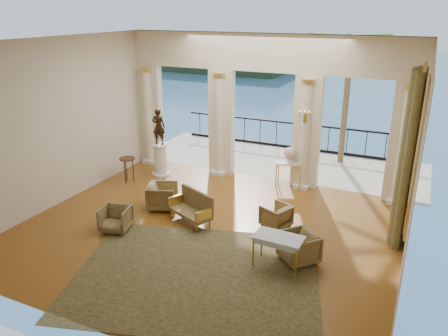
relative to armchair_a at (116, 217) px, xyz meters
The scene contains 23 objects.
floor 2.26m from the armchair_a, 24.79° to the left, with size 9.00×9.00×0.00m, color #55310B.
room_walls 3.25m from the armchair_a, ahead, with size 9.00×9.00×9.00m.
arcade 5.63m from the armchair_a, 66.92° to the left, with size 9.00×0.56×4.50m.
terrace 7.05m from the armchair_a, 73.25° to the left, with size 10.00×3.60×0.10m, color #A8A18E.
balustrade 8.58m from the armchair_a, 76.33° to the left, with size 9.00×0.06×1.03m.
palm_tree 9.33m from the armchair_a, 61.88° to the left, with size 2.00×2.00×4.50m.
headland 76.33m from the armchair_a, 111.52° to the left, with size 22.00×18.00×6.00m, color black.
sea 61.30m from the armchair_a, 88.09° to the left, with size 160.00×160.00×0.00m, color #2C5F89.
curtain 6.97m from the armchair_a, 21.11° to the left, with size 0.33×1.40×4.09m.
window_frame 7.16m from the armchair_a, 20.56° to the left, with size 0.04×1.60×3.40m, color gold.
wall_sconce 5.92m from the armchair_a, 52.36° to the left, with size 0.30×0.11×0.33m.
rug 2.87m from the armchair_a, 17.63° to the right, with size 4.94×3.84×0.02m, color #282D14.
armchair_a is the anchor object (origin of this frame).
armchair_b 4.50m from the armchair_a, ahead, with size 0.73×0.68×0.75m, color #483B1F.
armchair_c 3.96m from the armchair_a, 27.71° to the left, with size 0.63×0.59×0.65m, color #483B1F.
armchair_d 1.61m from the armchair_a, 77.21° to the left, with size 0.75×0.70×0.77m, color #483B1F.
settee 1.92m from the armchair_a, 38.56° to the left, with size 1.36×1.00×0.83m.
game_table 4.13m from the armchair_a, ahead, with size 1.05×0.60×0.71m.
pedestal 3.84m from the armchair_a, 106.09° to the left, with size 0.58×0.58×1.06m.
statue 4.05m from the armchair_a, 106.09° to the left, with size 0.42×0.28×1.16m, color black.
console_table 5.42m from the armchair_a, 55.95° to the left, with size 0.89×0.60×0.79m.
urn 5.46m from the armchair_a, 55.95° to the left, with size 0.37×0.37×0.48m.
side_table 3.21m from the armchair_a, 121.12° to the left, with size 0.49×0.49×0.80m.
Camera 1 is at (4.44, -8.54, 5.18)m, focal length 35.00 mm.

